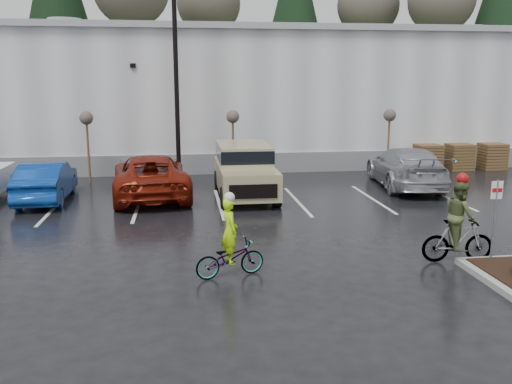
{
  "coord_description": "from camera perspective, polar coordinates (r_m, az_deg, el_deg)",
  "views": [
    {
      "loc": [
        -3.78,
        -11.85,
        4.64
      ],
      "look_at": [
        -1.67,
        3.81,
        1.3
      ],
      "focal_mm": 38.0,
      "sensor_mm": 36.0,
      "label": 1
    }
  ],
  "objects": [
    {
      "name": "ground",
      "position": [
        13.27,
        9.48,
        -8.69
      ],
      "size": [
        120.0,
        120.0,
        0.0
      ],
      "primitive_type": "plane",
      "color": "black",
      "rests_on": "ground"
    },
    {
      "name": "warehouse",
      "position": [
        34.07,
        -1.34,
        10.26
      ],
      "size": [
        60.5,
        15.5,
        7.2
      ],
      "color": "#BABCBF",
      "rests_on": "ground"
    },
    {
      "name": "wooded_ridge",
      "position": [
        57.0,
        -3.94,
        10.26
      ],
      "size": [
        80.0,
        25.0,
        6.0
      ],
      "primitive_type": "cube",
      "color": "#1D3817",
      "rests_on": "ground"
    },
    {
      "name": "lamppost",
      "position": [
        23.87,
        -8.47,
        14.32
      ],
      "size": [
        0.5,
        1.0,
        9.22
      ],
      "color": "black",
      "rests_on": "ground"
    },
    {
      "name": "sapling_west",
      "position": [
        25.28,
        -17.41,
        7.05
      ],
      "size": [
        0.6,
        0.6,
        3.2
      ],
      "color": "#503820",
      "rests_on": "ground"
    },
    {
      "name": "sapling_mid",
      "position": [
        25.03,
        -2.46,
        7.54
      ],
      "size": [
        0.6,
        0.6,
        3.2
      ],
      "color": "#503820",
      "rests_on": "ground"
    },
    {
      "name": "sapling_east",
      "position": [
        26.77,
        13.88,
        7.49
      ],
      "size": [
        0.6,
        0.6,
        3.2
      ],
      "color": "#503820",
      "rests_on": "ground"
    },
    {
      "name": "pallet_stack_a",
      "position": [
        28.89,
        17.58,
        3.49
      ],
      "size": [
        1.2,
        1.2,
        1.35
      ],
      "primitive_type": "cube",
      "color": "#503820",
      "rests_on": "ground"
    },
    {
      "name": "pallet_stack_b",
      "position": [
        29.65,
        20.56,
        3.49
      ],
      "size": [
        1.2,
        1.2,
        1.35
      ],
      "primitive_type": "cube",
      "color": "#503820",
      "rests_on": "ground"
    },
    {
      "name": "pallet_stack_c",
      "position": [
        30.54,
        23.55,
        3.48
      ],
      "size": [
        1.2,
        1.2,
        1.35
      ],
      "primitive_type": "cube",
      "color": "#503820",
      "rests_on": "ground"
    },
    {
      "name": "fire_lane_sign",
      "position": [
        14.6,
        23.85,
        -1.91
      ],
      "size": [
        0.3,
        0.05,
        2.2
      ],
      "color": "gray",
      "rests_on": "ground"
    },
    {
      "name": "car_blue",
      "position": [
        22.2,
        -21.22,
        1.06
      ],
      "size": [
        1.76,
        4.67,
        1.52
      ],
      "primitive_type": "imported",
      "rotation": [
        0.0,
        0.0,
        3.17
      ],
      "color": "navy",
      "rests_on": "ground"
    },
    {
      "name": "car_red",
      "position": [
        21.81,
        -11.05,
        1.69
      ],
      "size": [
        3.34,
        6.31,
        1.69
      ],
      "primitive_type": "imported",
      "rotation": [
        0.0,
        0.0,
        3.23
      ],
      "color": "maroon",
      "rests_on": "ground"
    },
    {
      "name": "suv_tan",
      "position": [
        21.3,
        -1.16,
        2.17
      ],
      "size": [
        2.2,
        5.1,
        2.06
      ],
      "primitive_type": null,
      "color": "tan",
      "rests_on": "ground"
    },
    {
      "name": "car_far_silver",
      "position": [
        24.23,
        15.5,
        2.52
      ],
      "size": [
        3.12,
        6.18,
        1.72
      ],
      "primitive_type": "imported",
      "rotation": [
        0.0,
        0.0,
        3.02
      ],
      "color": "#A7AAAF",
      "rests_on": "ground"
    },
    {
      "name": "cyclist_hivis",
      "position": [
        12.87,
        -2.77,
        -6.15
      ],
      "size": [
        1.79,
        1.01,
        2.05
      ],
      "rotation": [
        0.0,
        0.0,
        1.84
      ],
      "color": "#3F3F44",
      "rests_on": "ground"
    },
    {
      "name": "cyclist_olive",
      "position": [
        14.74,
        20.54,
        -3.76
      ],
      "size": [
        1.82,
        0.88,
        2.32
      ],
      "rotation": [
        0.0,
        0.0,
        1.5
      ],
      "color": "#3F3F44",
      "rests_on": "ground"
    }
  ]
}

